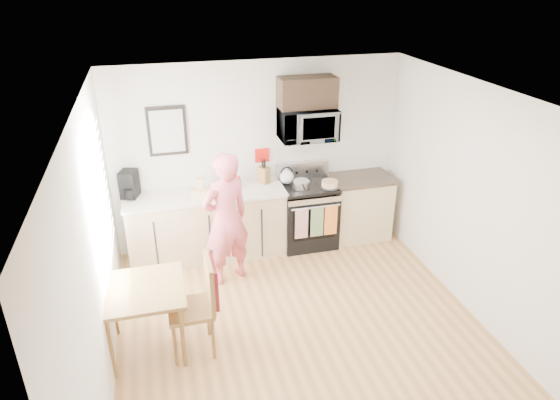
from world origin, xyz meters
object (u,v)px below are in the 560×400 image
object	(u,v)px
person	(226,219)
range	(307,216)
chair	(204,293)
microwave	(307,124)
cake	(330,184)
dining_table	(143,296)

from	to	relation	value
person	range	bearing A→B (deg)	-175.51
range	chair	xyz separation A→B (m)	(-1.68, -1.84, 0.25)
microwave	chair	world-z (taller)	microwave
range	microwave	bearing A→B (deg)	90.06
microwave	cake	xyz separation A→B (m)	(0.26, -0.27, -0.79)
range	person	xyz separation A→B (m)	(-1.26, -0.63, 0.43)
microwave	person	distance (m)	1.71
person	cake	bearing A→B (deg)	174.98
microwave	chair	bearing A→B (deg)	-130.77
dining_table	microwave	bearing A→B (deg)	38.72
person	chair	xyz separation A→B (m)	(-0.42, -1.21, -0.17)
range	cake	size ratio (longest dim) A/B	4.19
range	microwave	size ratio (longest dim) A/B	1.53
range	chair	size ratio (longest dim) A/B	1.09
person	cake	distance (m)	1.59
microwave	person	world-z (taller)	microwave
range	dining_table	xyz separation A→B (m)	(-2.28, -1.72, 0.25)
range	dining_table	size ratio (longest dim) A/B	1.41
microwave	chair	distance (m)	2.79
person	chair	world-z (taller)	person
microwave	cake	distance (m)	0.87
range	person	distance (m)	1.47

